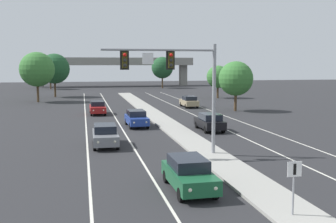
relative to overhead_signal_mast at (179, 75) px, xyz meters
name	(u,v)px	position (x,y,z in m)	size (l,w,h in m)	color
median_island	(200,147)	(2.16, 2.36, -5.26)	(2.40, 110.00, 0.15)	#9E9B93
lane_stripe_oncoming_center	(125,134)	(-2.54, 9.36, -5.33)	(0.14, 100.00, 0.01)	silver
lane_stripe_receding_center	(228,130)	(6.86, 9.36, -5.33)	(0.14, 100.00, 0.01)	silver
edge_stripe_left	(87,135)	(-5.84, 9.36, -5.33)	(0.14, 100.00, 0.01)	silver
edge_stripe_right	(261,129)	(10.16, 9.36, -5.33)	(0.14, 100.00, 0.01)	silver
overhead_signal_mast	(179,75)	(0.00, 0.00, 0.00)	(7.44, 0.44, 7.20)	gray
median_sign_post	(294,179)	(1.93, -11.36, -3.75)	(0.60, 0.10, 2.20)	gray
car_oncoming_green	(189,173)	(-1.15, -6.96, -4.52)	(1.88, 4.49, 1.58)	#195633
car_oncoming_grey	(105,135)	(-4.53, 4.57, -4.52)	(1.86, 4.49, 1.58)	slate
car_oncoming_blue	(136,118)	(-1.03, 13.40, -4.52)	(1.91, 4.51, 1.58)	navy
car_oncoming_red	(98,107)	(-4.38, 23.96, -4.52)	(1.87, 4.49, 1.58)	maroon
car_receding_black	(210,122)	(5.20, 9.66, -4.52)	(1.86, 4.48, 1.58)	black
car_receding_tan	(189,101)	(8.47, 29.35, -4.52)	(1.86, 4.49, 1.58)	tan
overpass_bridge	(114,65)	(2.16, 84.57, 0.44)	(42.40, 6.40, 7.65)	gray
tree_far_right_b	(236,79)	(13.14, 23.73, -1.16)	(4.42, 4.42, 6.40)	#4C3823
tree_far_right_a	(218,77)	(17.32, 43.07, -1.58)	(3.98, 3.98, 5.76)	#4C3823
tree_far_left_a	(50,71)	(-13.54, 74.87, -1.10)	(4.49, 4.49, 6.49)	#4C3823
tree_far_left_b	(54,69)	(-11.01, 51.21, -0.18)	(5.46, 5.46, 7.90)	#4C3823
tree_far_left_c	(37,69)	(-13.06, 41.75, -0.17)	(5.47, 5.47, 7.92)	#4C3823
tree_far_right_c	(162,68)	(13.41, 74.16, -0.27)	(5.36, 5.36, 7.75)	#4C3823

